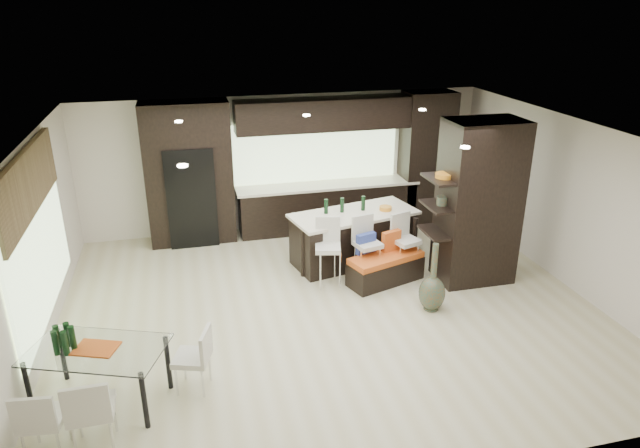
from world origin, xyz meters
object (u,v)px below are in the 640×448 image
object	(u,v)px
chair_end	(192,362)
floor_vase	(433,277)
bench	(385,269)
dining_table	(101,376)
chair_near	(93,414)
kitchen_island	(354,237)
chair_far	(44,423)
stool_left	(328,259)
stool_mid	(367,256)
stool_right	(405,252)

from	to	relation	value
chair_end	floor_vase	bearing A→B (deg)	-55.23
bench	dining_table	xyz separation A→B (m)	(-4.26, -2.07, 0.12)
dining_table	chair_near	bearing A→B (deg)	-68.68
kitchen_island	floor_vase	world-z (taller)	floor_vase
dining_table	chair_far	size ratio (longest dim) A/B	1.93
kitchen_island	stool_left	size ratio (longest dim) A/B	2.41
stool_mid	chair_near	size ratio (longest dim) A/B	1.06
kitchen_island	dining_table	world-z (taller)	kitchen_island
kitchen_island	dining_table	distance (m)	4.98
stool_right	chair_far	bearing A→B (deg)	-168.00
chair_end	chair_near	bearing A→B (deg)	143.65
stool_left	chair_far	distance (m)	4.78
bench	dining_table	distance (m)	4.74
dining_table	chair_end	world-z (taller)	chair_end
stool_left	dining_table	distance (m)	3.98
kitchen_island	chair_far	bearing A→B (deg)	-152.68
chair_far	kitchen_island	bearing A→B (deg)	47.15
stool_right	chair_near	bearing A→B (deg)	-165.41
stool_left	bench	xyz separation A→B (m)	(0.96, -0.14, -0.21)
stool_mid	dining_table	bearing A→B (deg)	-163.37
chair_near	stool_mid	bearing A→B (deg)	35.81
stool_left	stool_right	bearing A→B (deg)	14.11
chair_far	floor_vase	bearing A→B (deg)	26.51
kitchen_island	chair_near	world-z (taller)	kitchen_island
stool_mid	stool_right	size ratio (longest dim) A/B	1.02
stool_left	bench	world-z (taller)	stool_left
dining_table	chair_far	xyz separation A→B (m)	(-0.47, -0.72, 0.03)
stool_left	chair_far	xyz separation A→B (m)	(-3.78, -2.93, -0.07)
stool_left	stool_right	world-z (taller)	stool_left
stool_left	floor_vase	size ratio (longest dim) A/B	0.84
kitchen_island	bench	bearing A→B (deg)	-85.76
chair_far	chair_end	world-z (taller)	chair_far
chair_near	chair_end	bearing A→B (deg)	34.48
chair_end	stool_left	bearing A→B (deg)	-27.21
kitchen_island	chair_far	xyz separation A→B (m)	(-4.46, -3.71, -0.07)
stool_right	chair_far	world-z (taller)	stool_right
stool_left	stool_right	distance (m)	1.36
stool_right	floor_vase	distance (m)	1.17
stool_mid	dining_table	size ratio (longest dim) A/B	0.59
stool_mid	dining_table	distance (m)	4.56
floor_vase	stool_left	bearing A→B (deg)	138.87
chair_near	chair_end	xyz separation A→B (m)	(1.04, 0.74, -0.05)
stool_mid	stool_right	bearing A→B (deg)	-12.17
bench	kitchen_island	bearing A→B (deg)	88.68
stool_left	stool_right	size ratio (longest dim) A/B	1.04
stool_left	kitchen_island	bearing A→B (deg)	62.67
kitchen_island	chair_near	distance (m)	5.46
stool_mid	chair_far	bearing A→B (deg)	-159.09
kitchen_island	chair_far	world-z (taller)	kitchen_island
bench	chair_far	xyz separation A→B (m)	(-4.74, -2.79, 0.15)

